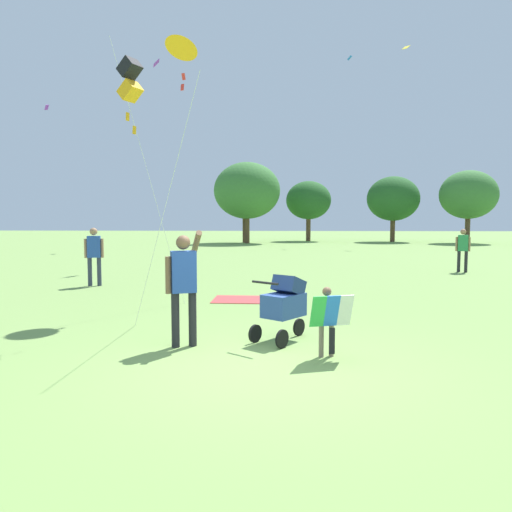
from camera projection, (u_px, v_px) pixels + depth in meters
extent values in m
plane|color=#75994C|center=(266.00, 367.00, 6.37)|extent=(120.00, 120.00, 0.00)
cylinder|color=brown|center=(245.00, 226.00, 36.63)|extent=(0.36, 0.36, 2.40)
ellipsoid|color=#2D6628|center=(245.00, 188.00, 36.41)|extent=(4.09, 3.68, 3.48)
cylinder|color=brown|center=(247.00, 230.00, 35.79)|extent=(0.36, 0.36, 1.89)
ellipsoid|color=#387033|center=(247.00, 191.00, 35.56)|extent=(4.80, 4.32, 4.08)
cylinder|color=brown|center=(308.00, 230.00, 39.00)|extent=(0.36, 0.36, 1.80)
ellipsoid|color=#235623|center=(309.00, 200.00, 38.81)|extent=(3.54, 3.18, 3.01)
cylinder|color=brown|center=(393.00, 231.00, 37.86)|extent=(0.36, 0.36, 1.71)
ellipsoid|color=#235623|center=(393.00, 199.00, 37.67)|extent=(3.99, 3.59, 3.39)
cylinder|color=brown|center=(467.00, 230.00, 35.85)|extent=(0.36, 0.36, 1.87)
ellipsoid|color=#387033|center=(469.00, 195.00, 35.64)|extent=(4.12, 3.71, 3.50)
cylinder|color=#7F705B|center=(331.00, 339.00, 6.84)|extent=(0.07, 0.07, 0.48)
cylinder|color=#7F705B|center=(321.00, 340.00, 6.80)|extent=(0.07, 0.07, 0.48)
cube|color=#2D8C4C|center=(327.00, 310.00, 6.79)|extent=(0.24, 0.19, 0.36)
cylinder|color=brown|center=(335.00, 311.00, 6.82)|extent=(0.05, 0.05, 0.32)
cylinder|color=brown|center=(318.00, 312.00, 6.76)|extent=(0.05, 0.05, 0.32)
sphere|color=brown|center=(327.00, 291.00, 6.77)|extent=(0.12, 0.12, 0.12)
cube|color=white|center=(345.00, 310.00, 6.66)|extent=(0.23, 0.21, 0.44)
cube|color=blue|center=(332.00, 311.00, 6.61)|extent=(0.23, 0.21, 0.44)
cube|color=green|center=(318.00, 312.00, 6.56)|extent=(0.23, 0.21, 0.44)
cube|color=black|center=(332.00, 341.00, 6.62)|extent=(0.08, 0.03, 0.36)
cylinder|color=#232328|center=(175.00, 320.00, 7.30)|extent=(0.12, 0.12, 0.82)
cylinder|color=#232328|center=(193.00, 319.00, 7.37)|extent=(0.12, 0.12, 0.82)
cube|color=#284CA8|center=(183.00, 272.00, 7.28)|extent=(0.41, 0.33, 0.61)
cylinder|color=brown|center=(168.00, 275.00, 7.21)|extent=(0.09, 0.09, 0.55)
cylinder|color=brown|center=(196.00, 243.00, 7.44)|extent=(0.26, 0.50, 0.39)
sphere|color=brown|center=(183.00, 242.00, 7.24)|extent=(0.21, 0.21, 0.21)
cylinder|color=black|center=(299.00, 327.00, 8.03)|extent=(0.20, 0.25, 0.28)
cylinder|color=black|center=(255.00, 334.00, 7.59)|extent=(0.20, 0.25, 0.28)
cylinder|color=black|center=(282.00, 339.00, 7.25)|extent=(0.20, 0.25, 0.28)
cube|color=#2D4C93|center=(284.00, 305.00, 7.68)|extent=(0.74, 0.78, 0.36)
cube|color=navy|center=(289.00, 285.00, 7.75)|extent=(0.58, 0.58, 0.35)
cylinder|color=black|center=(265.00, 283.00, 7.29)|extent=(0.41, 0.32, 0.04)
cube|color=black|center=(130.00, 68.00, 8.40)|extent=(0.46, 0.42, 0.36)
cube|color=#F4A319|center=(130.00, 91.00, 8.43)|extent=(0.46, 0.42, 0.36)
cube|color=#F4A319|center=(128.00, 117.00, 8.44)|extent=(0.05, 0.08, 0.14)
cube|color=#F4A319|center=(134.00, 130.00, 8.50)|extent=(0.05, 0.08, 0.14)
cylinder|color=silver|center=(164.00, 211.00, 7.97)|extent=(1.41, 1.20, 4.08)
cone|color=#F4A319|center=(182.00, 48.00, 10.58)|extent=(0.94, 0.91, 0.40)
cube|color=red|center=(184.00, 77.00, 10.60)|extent=(0.09, 0.08, 0.14)
cube|color=red|center=(182.00, 87.00, 10.63)|extent=(0.08, 0.06, 0.14)
cylinder|color=silver|center=(150.00, 181.00, 10.19)|extent=(1.13, 1.32, 5.37)
cube|color=purple|center=(156.00, 63.00, 30.23)|extent=(0.44, 0.58, 0.47)
cube|color=blue|center=(350.00, 58.00, 34.41)|extent=(0.39, 0.42, 0.29)
cube|color=yellow|center=(406.00, 47.00, 33.46)|extent=(0.60, 0.58, 0.32)
cube|color=purple|center=(47.00, 107.00, 30.03)|extent=(0.24, 0.37, 0.35)
cylinder|color=#33384C|center=(99.00, 272.00, 13.79)|extent=(0.12, 0.12, 0.80)
cylinder|color=#33384C|center=(90.00, 272.00, 13.74)|extent=(0.12, 0.12, 0.80)
cube|color=#284CA8|center=(94.00, 247.00, 13.71)|extent=(0.39, 0.30, 0.60)
cylinder|color=#A37556|center=(102.00, 248.00, 13.76)|extent=(0.09, 0.09, 0.53)
cylinder|color=#A37556|center=(86.00, 248.00, 13.67)|extent=(0.09, 0.09, 0.53)
sphere|color=#A37556|center=(94.00, 231.00, 13.68)|extent=(0.21, 0.21, 0.21)
cylinder|color=#232328|center=(466.00, 262.00, 17.10)|extent=(0.11, 0.11, 0.74)
cylinder|color=#232328|center=(459.00, 262.00, 17.18)|extent=(0.11, 0.11, 0.74)
cube|color=#2D8C4C|center=(463.00, 243.00, 17.09)|extent=(0.37, 0.29, 0.56)
cylinder|color=#A37556|center=(469.00, 244.00, 17.03)|extent=(0.08, 0.08, 0.49)
cylinder|color=#A37556|center=(457.00, 244.00, 17.16)|extent=(0.08, 0.08, 0.49)
sphere|color=#A37556|center=(463.00, 232.00, 17.06)|extent=(0.19, 0.19, 0.19)
cube|color=#CC3D3D|center=(240.00, 299.00, 11.49)|extent=(1.25, 1.10, 0.02)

